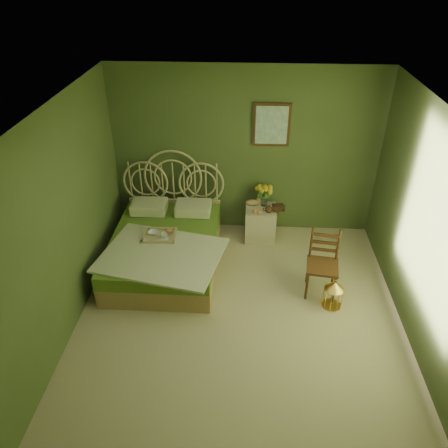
# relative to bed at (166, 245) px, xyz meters

# --- Properties ---
(floor) EXTENTS (4.50, 4.50, 0.00)m
(floor) POSITION_rel_bed_xyz_m (1.10, -1.19, -0.30)
(floor) COLOR tan
(floor) RESTS_ON ground
(ceiling) EXTENTS (4.50, 4.50, 0.00)m
(ceiling) POSITION_rel_bed_xyz_m (1.10, -1.19, 2.30)
(ceiling) COLOR silver
(ceiling) RESTS_ON wall_back
(wall_back) EXTENTS (4.00, 0.00, 4.00)m
(wall_back) POSITION_rel_bed_xyz_m (1.10, 1.06, 1.00)
(wall_back) COLOR #4F6133
(wall_back) RESTS_ON floor
(wall_left) EXTENTS (0.00, 4.50, 4.50)m
(wall_left) POSITION_rel_bed_xyz_m (-0.90, -1.19, 1.00)
(wall_left) COLOR #4F6133
(wall_left) RESTS_ON floor
(wall_right) EXTENTS (0.00, 4.50, 4.50)m
(wall_right) POSITION_rel_bed_xyz_m (3.10, -1.19, 1.00)
(wall_right) COLOR #4F6133
(wall_right) RESTS_ON floor
(wall_art) EXTENTS (0.54, 0.04, 0.64)m
(wall_art) POSITION_rel_bed_xyz_m (1.47, 1.04, 1.45)
(wall_art) COLOR #3C2510
(wall_art) RESTS_ON wall_back
(bed) EXTENTS (1.73, 2.19, 1.36)m
(bed) POSITION_rel_bed_xyz_m (0.00, 0.00, 0.00)
(bed) COLOR tan
(bed) RESTS_ON floor
(nightstand) EXTENTS (0.47, 0.48, 0.94)m
(nightstand) POSITION_rel_bed_xyz_m (1.37, 0.77, 0.05)
(nightstand) COLOR beige
(nightstand) RESTS_ON floor
(chair) EXTENTS (0.45, 0.45, 0.90)m
(chair) POSITION_rel_bed_xyz_m (2.15, -0.46, 0.20)
(chair) COLOR #3C2510
(chair) RESTS_ON floor
(birdcage) EXTENTS (0.25, 0.25, 0.38)m
(birdcage) POSITION_rel_bed_xyz_m (2.28, -0.79, -0.11)
(birdcage) COLOR gold
(birdcage) RESTS_ON floor
(book_lower) EXTENTS (0.19, 0.25, 0.02)m
(book_lower) POSITION_rel_bed_xyz_m (1.55, 0.77, 0.23)
(book_lower) COLOR #381E0F
(book_lower) RESTS_ON nightstand
(book_upper) EXTENTS (0.26, 0.28, 0.02)m
(book_upper) POSITION_rel_bed_xyz_m (1.55, 0.77, 0.25)
(book_upper) COLOR #472819
(book_upper) RESTS_ON nightstand
(cereal_bowl) EXTENTS (0.17, 0.17, 0.03)m
(cereal_bowl) POSITION_rel_bed_xyz_m (-0.15, -0.04, 0.24)
(cereal_bowl) COLOR white
(cereal_bowl) RESTS_ON bed
(coffee_cup) EXTENTS (0.09, 0.09, 0.08)m
(coffee_cup) POSITION_rel_bed_xyz_m (0.03, -0.15, 0.27)
(coffee_cup) COLOR white
(coffee_cup) RESTS_ON bed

